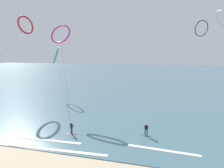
% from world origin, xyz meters
% --- Properties ---
extents(sea_water, '(400.00, 200.00, 0.08)m').
position_xyz_m(sea_water, '(0.00, 108.92, 0.04)').
color(sea_water, slate).
rests_on(sea_water, ground).
extents(surfer_emerald, '(1.40, 0.62, 1.70)m').
position_xyz_m(surfer_emerald, '(6.82, 15.81, 0.82)').
color(surfer_emerald, '#199351').
rests_on(surfer_emerald, ground).
extents(surfer_violet, '(1.40, 0.71, 1.70)m').
position_xyz_m(surfer_violet, '(-3.30, 13.89, 0.82)').
color(surfer_violet, purple).
rests_on(surfer_violet, ground).
extents(kite_teal, '(17.32, 24.92, 13.13)m').
position_xyz_m(kite_teal, '(-18.57, 36.29, 10.86)').
color(kite_teal, teal).
rests_on(kite_teal, ground).
extents(kite_magenta, '(11.96, 16.45, 17.67)m').
position_xyz_m(kite_magenta, '(-12.82, 28.91, 15.50)').
color(kite_magenta, '#CC288E').
rests_on(kite_magenta, ground).
extents(kite_charcoal, '(4.92, 43.65, 21.79)m').
position_xyz_m(kite_charcoal, '(21.03, 56.72, 19.23)').
color(kite_charcoal, black).
rests_on(kite_charcoal, ground).
extents(kite_ivory, '(4.34, 37.55, 22.72)m').
position_xyz_m(kite_ivory, '(24.25, 47.80, 20.45)').
color(kite_ivory, silver).
rests_on(kite_ivory, ground).
extents(kite_crimson, '(3.14, 25.72, 20.81)m').
position_xyz_m(kite_crimson, '(-24.73, 32.91, 18.46)').
color(kite_crimson, red).
rests_on(kite_crimson, ground).
extents(wave_crest_near, '(17.43, 1.21, 0.12)m').
position_xyz_m(wave_crest_near, '(-5.60, 9.32, 0.06)').
color(wave_crest_near, white).
rests_on(wave_crest_near, ground).
extents(wave_crest_mid, '(9.31, 0.84, 0.12)m').
position_xyz_m(wave_crest_mid, '(-5.49, 11.33, 0.06)').
color(wave_crest_mid, white).
rests_on(wave_crest_mid, ground).
extents(wave_crest_far, '(8.20, 1.05, 0.12)m').
position_xyz_m(wave_crest_far, '(8.95, 12.36, 0.06)').
color(wave_crest_far, white).
rests_on(wave_crest_far, ground).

